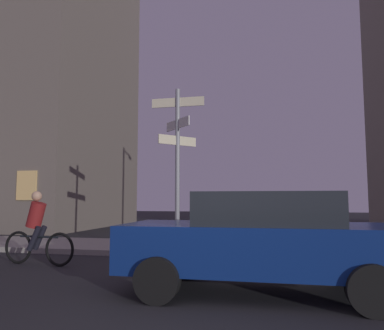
# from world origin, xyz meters

# --- Properties ---
(sidewalk_kerb) EXTENTS (40.00, 2.68, 0.14)m
(sidewalk_kerb) POSITION_xyz_m (0.00, 6.57, 0.07)
(sidewalk_kerb) COLOR gray
(sidewalk_kerb) RESTS_ON ground_plane
(signpost) EXTENTS (1.41, 0.82, 4.19)m
(signpost) POSITION_xyz_m (-1.22, 5.59, 2.62)
(signpost) COLOR gray
(signpost) RESTS_ON sidewalk_kerb
(car_side_parked) EXTENTS (4.28, 1.90, 1.54)m
(car_side_parked) POSITION_xyz_m (0.96, 2.24, 0.82)
(car_side_parked) COLOR navy
(car_side_parked) RESTS_ON ground_plane
(cyclist) EXTENTS (1.82, 0.37, 1.61)m
(cyclist) POSITION_xyz_m (-3.93, 3.72, 0.75)
(cyclist) COLOR black
(cyclist) RESTS_ON ground_plane
(building_left_block) EXTENTS (12.95, 9.26, 18.49)m
(building_left_block) POSITION_xyz_m (-13.74, 14.20, 9.24)
(building_left_block) COLOR #6B6056
(building_left_block) RESTS_ON ground_plane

